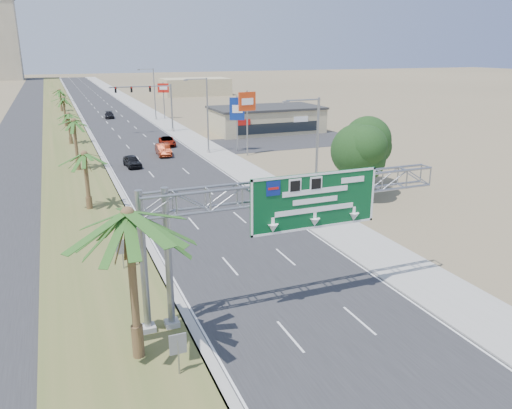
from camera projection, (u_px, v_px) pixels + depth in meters
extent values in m
cube|color=#28282B|center=(105.00, 110.00, 116.38)|extent=(12.00, 300.00, 0.02)
cube|color=#9E9B93|center=(142.00, 108.00, 119.42)|extent=(4.00, 300.00, 0.10)
cube|color=#51602A|center=(60.00, 111.00, 112.78)|extent=(7.00, 300.00, 0.12)
cube|color=#28282B|center=(26.00, 113.00, 110.28)|extent=(8.00, 300.00, 0.02)
cylinder|color=gray|center=(168.00, 261.00, 24.25)|extent=(0.36, 0.36, 7.40)
cylinder|color=gray|center=(144.00, 265.00, 23.82)|extent=(0.36, 0.36, 7.40)
cube|color=#9E9B93|center=(172.00, 324.00, 25.29)|extent=(0.70, 0.70, 0.40)
cube|color=#9E9B93|center=(148.00, 329.00, 24.86)|extent=(0.70, 0.70, 0.40)
cube|color=#074821|center=(315.00, 201.00, 25.90)|extent=(7.20, 0.12, 3.00)
cube|color=navy|center=(273.00, 188.00, 24.69)|extent=(0.75, 0.03, 0.75)
cone|color=white|center=(315.00, 222.00, 26.18)|extent=(0.56, 0.56, 0.45)
cylinder|color=brown|center=(134.00, 289.00, 21.82)|extent=(0.36, 0.36, 7.00)
cylinder|color=brown|center=(138.00, 342.00, 22.61)|extent=(0.54, 0.54, 1.68)
cylinder|color=brown|center=(87.00, 182.00, 43.24)|extent=(0.36, 0.36, 5.00)
cylinder|color=brown|center=(89.00, 203.00, 43.81)|extent=(0.54, 0.54, 1.20)
cylinder|color=brown|center=(76.00, 146.00, 57.27)|extent=(0.36, 0.36, 5.80)
cylinder|color=brown|center=(78.00, 165.00, 57.93)|extent=(0.54, 0.54, 1.39)
cylinder|color=brown|center=(70.00, 129.00, 73.39)|extent=(0.36, 0.36, 4.50)
cylinder|color=brown|center=(71.00, 141.00, 73.90)|extent=(0.54, 0.54, 1.08)
cylinder|color=brown|center=(65.00, 112.00, 90.09)|extent=(0.36, 0.36, 5.20)
cylinder|color=brown|center=(66.00, 123.00, 90.68)|extent=(0.54, 0.54, 1.25)
cylinder|color=brown|center=(61.00, 101.00, 112.26)|extent=(0.36, 0.36, 4.80)
cylinder|color=brown|center=(62.00, 109.00, 112.80)|extent=(0.54, 0.54, 1.15)
cylinder|color=gray|center=(317.00, 161.00, 39.75)|extent=(0.20, 0.20, 10.00)
cylinder|color=gray|center=(303.00, 100.00, 37.81)|extent=(2.80, 0.12, 0.12)
cube|color=slate|center=(286.00, 102.00, 37.33)|extent=(0.50, 0.22, 0.18)
cylinder|color=#9E9B93|center=(315.00, 218.00, 41.17)|extent=(0.44, 0.44, 0.50)
cylinder|color=gray|center=(208.00, 116.00, 66.29)|extent=(0.20, 0.20, 10.00)
cylinder|color=gray|center=(196.00, 79.00, 64.34)|extent=(2.80, 0.12, 0.12)
cube|color=slate|center=(186.00, 80.00, 63.87)|extent=(0.50, 0.22, 0.18)
cylinder|color=#9E9B93|center=(209.00, 152.00, 67.70)|extent=(0.44, 0.44, 0.50)
cylinder|color=gray|center=(155.00, 95.00, 98.13)|extent=(0.20, 0.20, 10.00)
cylinder|color=gray|center=(146.00, 69.00, 96.18)|extent=(2.80, 0.12, 0.12)
cube|color=slate|center=(139.00, 70.00, 95.71)|extent=(0.50, 0.22, 0.18)
cylinder|color=#9E9B93|center=(156.00, 119.00, 99.54)|extent=(0.44, 0.44, 0.50)
cylinder|color=gray|center=(172.00, 108.00, 84.17)|extent=(0.28, 0.28, 8.00)
cylinder|color=gray|center=(140.00, 87.00, 81.27)|extent=(10.00, 0.18, 0.18)
cube|color=black|center=(150.00, 89.00, 81.75)|extent=(0.32, 0.18, 0.95)
cube|color=black|center=(131.00, 89.00, 80.67)|extent=(0.32, 0.18, 0.95)
cube|color=black|center=(116.00, 90.00, 79.78)|extent=(0.32, 0.18, 0.95)
sphere|color=red|center=(150.00, 87.00, 81.55)|extent=(0.22, 0.22, 0.22)
imported|color=black|center=(171.00, 90.00, 83.27)|extent=(0.16, 0.16, 0.60)
cylinder|color=#9E9B93|center=(173.00, 130.00, 85.27)|extent=(0.56, 0.56, 0.60)
cube|color=tan|center=(266.00, 120.00, 84.77)|extent=(18.00, 10.00, 4.00)
cylinder|color=brown|center=(365.00, 178.00, 46.89)|extent=(0.44, 0.44, 3.90)
sphere|color=black|center=(367.00, 151.00, 46.12)|extent=(4.50, 4.50, 4.50)
cylinder|color=brown|center=(368.00, 169.00, 51.60)|extent=(0.44, 0.44, 3.30)
sphere|color=black|center=(369.00, 148.00, 50.94)|extent=(3.50, 3.50, 3.50)
cylinder|color=gray|center=(179.00, 358.00, 21.33)|extent=(0.08, 0.08, 1.80)
cube|color=slate|center=(178.00, 344.00, 21.12)|extent=(0.75, 0.06, 0.95)
cylinder|color=gray|center=(123.00, 257.00, 31.69)|extent=(0.08, 0.08, 1.80)
cube|color=slate|center=(122.00, 247.00, 31.48)|extent=(0.75, 0.06, 0.95)
cube|color=tan|center=(195.00, 87.00, 152.94)|extent=(20.00, 12.00, 5.00)
imported|color=black|center=(132.00, 161.00, 59.70)|extent=(1.96, 4.20, 1.39)
imported|color=#671A09|center=(163.00, 150.00, 66.09)|extent=(1.91, 4.80, 1.55)
imported|color=gray|center=(167.00, 141.00, 72.82)|extent=(2.65, 4.90, 1.30)
imported|color=black|center=(109.00, 115.00, 102.00)|extent=(2.14, 4.53, 1.28)
cylinder|color=gray|center=(247.00, 124.00, 65.19)|extent=(0.20, 0.20, 8.49)
cube|color=red|center=(247.00, 101.00, 64.34)|extent=(2.42, 0.65, 2.40)
cube|color=white|center=(248.00, 102.00, 64.18)|extent=(1.67, 0.29, 0.84)
cylinder|color=gray|center=(237.00, 124.00, 67.90)|extent=(0.20, 0.20, 7.54)
cube|color=navy|center=(237.00, 109.00, 67.28)|extent=(1.95, 1.10, 3.00)
cube|color=white|center=(237.00, 109.00, 67.12)|extent=(1.29, 0.61, 1.05)
cylinder|color=gray|center=(164.00, 101.00, 100.20)|extent=(0.20, 0.20, 7.24)
cube|color=red|center=(163.00, 88.00, 99.45)|extent=(2.13, 1.17, 1.80)
cube|color=white|center=(163.00, 88.00, 99.29)|extent=(1.42, 0.67, 0.63)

